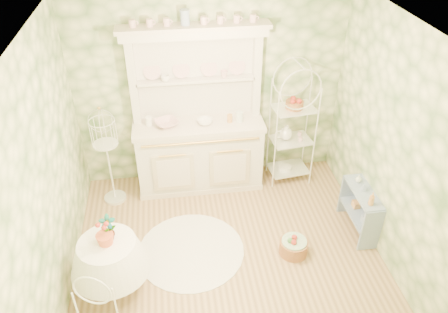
{
  "coord_description": "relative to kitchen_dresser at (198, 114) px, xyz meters",
  "views": [
    {
      "loc": [
        -0.57,
        -3.51,
        3.95
      ],
      "look_at": [
        0.0,
        0.5,
        1.15
      ],
      "focal_mm": 35.0,
      "sensor_mm": 36.0,
      "label": 1
    }
  ],
  "objects": [
    {
      "name": "ceiling",
      "position": [
        0.2,
        -1.52,
        1.56
      ],
      "size": [
        3.6,
        3.6,
        0.0
      ],
      "primitive_type": "plane",
      "color": "white",
      "rests_on": "floor"
    },
    {
      "name": "cup_left",
      "position": [
        -0.39,
        0.14,
        0.47
      ],
      "size": [
        0.13,
        0.13,
        0.09
      ],
      "primitive_type": "imported",
      "rotation": [
        0.0,
        0.0,
        -0.18
      ],
      "color": "white",
      "rests_on": "kitchen_dresser"
    },
    {
      "name": "bottle_blue",
      "position": [
        1.88,
        -1.21,
        -0.49
      ],
      "size": [
        0.06,
        0.06,
        0.11
      ],
      "primitive_type": "imported",
      "rotation": [
        0.0,
        0.0,
        -0.17
      ],
      "color": "#8A9EC0",
      "rests_on": "side_shelf"
    },
    {
      "name": "wall_left",
      "position": [
        -1.6,
        -1.52,
        0.21
      ],
      "size": [
        3.6,
        3.6,
        0.0
      ],
      "primitive_type": "plane",
      "color": "#F0EEBD",
      "rests_on": "floor"
    },
    {
      "name": "floor",
      "position": [
        0.2,
        -1.52,
        -1.15
      ],
      "size": [
        3.6,
        3.6,
        0.0
      ],
      "primitive_type": "plane",
      "color": "tan",
      "rests_on": "ground"
    },
    {
      "name": "bottle_amber",
      "position": [
        1.85,
        -1.47,
        -0.46
      ],
      "size": [
        0.09,
        0.09,
        0.17
      ],
      "primitive_type": "imported",
      "rotation": [
        0.0,
        0.0,
        -0.35
      ],
      "color": "#C88B46",
      "rests_on": "side_shelf"
    },
    {
      "name": "bakers_rack",
      "position": [
        1.29,
        -0.03,
        -0.31
      ],
      "size": [
        0.56,
        0.43,
        1.67
      ],
      "primitive_type": "cube",
      "rotation": [
        0.0,
        0.0,
        0.12
      ],
      "color": "white",
      "rests_on": "floor"
    },
    {
      "name": "birdcage_stand",
      "position": [
        -1.21,
        -0.18,
        -0.38
      ],
      "size": [
        0.37,
        0.37,
        1.54
      ],
      "primitive_type": "cube",
      "rotation": [
        0.0,
        0.0,
        -0.03
      ],
      "color": "white",
      "rests_on": "floor"
    },
    {
      "name": "potted_geranium",
      "position": [
        -1.07,
        -1.71,
        -0.3
      ],
      "size": [
        0.18,
        0.13,
        0.31
      ],
      "primitive_type": "imported",
      "rotation": [
        0.0,
        0.0,
        0.14
      ],
      "color": "#3F7238",
      "rests_on": "round_table"
    },
    {
      "name": "bowl_floral",
      "position": [
        -0.42,
        -0.0,
        -0.13
      ],
      "size": [
        0.4,
        0.4,
        0.07
      ],
      "primitive_type": "imported",
      "rotation": [
        0.0,
        0.0,
        0.41
      ],
      "color": "white",
      "rests_on": "kitchen_dresser"
    },
    {
      "name": "side_shelf",
      "position": [
        1.88,
        -1.23,
        -0.86
      ],
      "size": [
        0.33,
        0.68,
        0.56
      ],
      "primitive_type": "cube",
      "rotation": [
        0.0,
        0.0,
        -0.13
      ],
      "color": "#8399BA",
      "rests_on": "floor"
    },
    {
      "name": "floor_basket",
      "position": [
        0.97,
        -1.51,
        -1.05
      ],
      "size": [
        0.4,
        0.4,
        0.2
      ],
      "primitive_type": "cylinder",
      "rotation": [
        0.0,
        0.0,
        -0.39
      ],
      "color": "#A0653B",
      "rests_on": "floor"
    },
    {
      "name": "wall_right",
      "position": [
        2.0,
        -1.52,
        0.21
      ],
      "size": [
        3.6,
        3.6,
        0.0
      ],
      "primitive_type": "plane",
      "color": "#F0EEBD",
      "rests_on": "floor"
    },
    {
      "name": "bowl_white",
      "position": [
        0.09,
        -0.02,
        -0.13
      ],
      "size": [
        0.27,
        0.27,
        0.07
      ],
      "primitive_type": "imported",
      "rotation": [
        0.0,
        0.0,
        0.37
      ],
      "color": "white",
      "rests_on": "kitchen_dresser"
    },
    {
      "name": "bottle_glass",
      "position": [
        1.88,
        -1.03,
        -0.5
      ],
      "size": [
        0.08,
        0.08,
        0.1
      ],
      "primitive_type": "imported",
      "rotation": [
        0.0,
        0.0,
        0.03
      ],
      "color": "silver",
      "rests_on": "side_shelf"
    },
    {
      "name": "lace_rug",
      "position": [
        -0.25,
        -1.31,
        -1.14
      ],
      "size": [
        1.59,
        1.59,
        0.01
      ],
      "primitive_type": "cylinder",
      "rotation": [
        0.0,
        0.0,
        0.28
      ],
      "color": "white",
      "rests_on": "floor"
    },
    {
      "name": "wall_back",
      "position": [
        0.2,
        0.28,
        0.21
      ],
      "size": [
        3.6,
        3.6,
        0.0
      ],
      "primitive_type": "plane",
      "color": "#F0EEBD",
      "rests_on": "floor"
    },
    {
      "name": "cup_right",
      "position": [
        0.37,
        0.16,
        0.47
      ],
      "size": [
        0.12,
        0.12,
        0.09
      ],
      "primitive_type": "imported",
      "rotation": [
        0.0,
        0.0,
        0.28
      ],
      "color": "white",
      "rests_on": "kitchen_dresser"
    },
    {
      "name": "kitchen_dresser",
      "position": [
        0.0,
        0.0,
        0.0
      ],
      "size": [
        1.87,
        0.61,
        2.29
      ],
      "primitive_type": "cube",
      "color": "silver",
      "rests_on": "floor"
    },
    {
      "name": "round_table",
      "position": [
        -1.11,
        -1.76,
        -0.81
      ],
      "size": [
        0.8,
        0.8,
        0.68
      ],
      "primitive_type": "cylinder",
      "rotation": [
        0.0,
        0.0,
        0.35
      ],
      "color": "white",
      "rests_on": "floor"
    }
  ]
}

